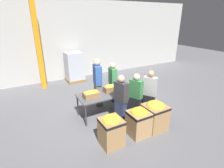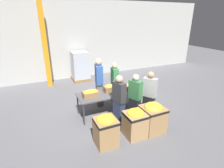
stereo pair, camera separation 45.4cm
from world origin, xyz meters
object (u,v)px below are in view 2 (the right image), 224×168
sorting_table (111,94)px  volunteer_3 (149,95)px  banana_box_1 (110,88)px  volunteer_0 (119,100)px  donation_bin_0 (106,129)px  banana_box_0 (90,93)px  support_pillar (45,44)px  volunteer_4 (115,82)px  volunteer_1 (135,97)px  volunteer_2 (99,82)px  pallet_stack_0 (80,66)px  banana_box_2 (130,86)px  donation_bin_2 (153,116)px  donation_bin_1 (135,122)px

sorting_table → volunteer_3: 1.28m
banana_box_1 → volunteer_0: (-0.04, -0.78, -0.10)m
banana_box_1 → donation_bin_0: 1.78m
banana_box_0 → banana_box_1: banana_box_1 is taller
banana_box_0 → volunteer_0: size_ratio=0.31×
support_pillar → volunteer_3: bearing=-58.2°
volunteer_3 → support_pillar: size_ratio=0.40×
volunteer_0 → donation_bin_0: bearing=121.8°
volunteer_4 → banana_box_1: bearing=-27.8°
donation_bin_0 → volunteer_1: bearing=30.7°
volunteer_0 → volunteer_2: bearing=-9.7°
banana_box_0 → volunteer_2: (0.59, 0.79, 0.01)m
volunteer_0 → support_pillar: size_ratio=0.40×
volunteer_1 → pallet_stack_0: (-0.60, 4.46, -0.02)m
support_pillar → banana_box_2: bearing=-56.5°
support_pillar → pallet_stack_0: support_pillar is taller
volunteer_3 → volunteer_4: 1.65m
volunteer_0 → volunteer_2: size_ratio=0.89×
banana_box_1 → donation_bin_2: bearing=-66.3°
banana_box_1 → volunteer_2: 0.70m
banana_box_0 → volunteer_0: volunteer_0 is taller
donation_bin_0 → pallet_stack_0: pallet_stack_0 is taller
volunteer_0 → volunteer_4: bearing=-33.9°
banana_box_2 → banana_box_1: bearing=171.6°
banana_box_2 → pallet_stack_0: pallet_stack_0 is taller
sorting_table → volunteer_4: size_ratio=1.46×
banana_box_2 → donation_bin_2: banana_box_2 is taller
banana_box_2 → volunteer_0: (-0.77, -0.67, -0.09)m
volunteer_3 → pallet_stack_0: bearing=-19.5°
banana_box_2 → volunteer_3: 0.79m
banana_box_2 → volunteer_1: 0.67m
volunteer_2 → pallet_stack_0: bearing=-170.0°
banana_box_1 → volunteer_2: volunteer_2 is taller
volunteer_3 → pallet_stack_0: size_ratio=1.05×
banana_box_2 → volunteer_0: bearing=-139.2°
sorting_table → banana_box_1: bearing=99.9°
banana_box_2 → pallet_stack_0: 3.92m
volunteer_1 → pallet_stack_0: volunteer_1 is taller
banana_box_1 → volunteer_1: 0.93m
sorting_table → banana_box_0: bearing=-176.8°
sorting_table → donation_bin_1: (0.07, -1.47, -0.28)m
volunteer_4 → donation_bin_1: bearing=-3.4°
volunteer_1 → banana_box_0: bearing=40.8°
banana_box_2 → donation_bin_2: 1.48m
sorting_table → banana_box_2: bearing=-3.7°
sorting_table → volunteer_0: bearing=-94.2°
volunteer_3 → donation_bin_1: size_ratio=1.92×
donation_bin_0 → pallet_stack_0: (0.73, 5.25, 0.29)m
banana_box_1 → support_pillar: support_pillar is taller
sorting_table → volunteer_2: 0.79m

